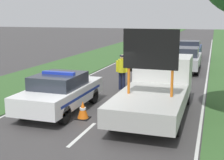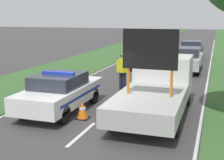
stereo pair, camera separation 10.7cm
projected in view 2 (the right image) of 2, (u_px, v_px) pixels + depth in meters
The scene contains 12 objects.
ground_plane at pixel (92, 125), 10.69m from camera, with size 160.00×160.00×0.00m, color #3D3A3A.
lane_markings at pixel (160, 66), 23.14m from camera, with size 7.17×56.37×0.01m.
grass_verge_left at pixel (111, 53), 31.16m from camera, with size 4.95×120.00×0.03m.
police_car at pixel (61, 92), 12.26m from camera, with size 1.89×4.56×1.59m.
work_truck at pixel (157, 86), 12.07m from camera, with size 2.28×5.94×3.27m.
road_barrier at pixel (142, 71), 16.27m from camera, with size 2.67×0.08×1.04m.
police_officer at pixel (123, 69), 15.69m from camera, with size 0.64×0.41×1.78m.
pedestrian_civilian at pixel (150, 71), 15.64m from camera, with size 0.60×0.38×1.67m.
traffic_cone_near_police at pixel (164, 79), 16.72m from camera, with size 0.51×0.51×0.71m.
traffic_cone_centre_front at pixel (82, 110), 11.34m from camera, with size 0.48×0.48×0.66m.
queued_car_sedan_silver at pixel (186, 59), 21.07m from camera, with size 1.95×4.67×1.60m.
queued_car_hatch_blue at pixel (192, 49), 27.07m from camera, with size 1.84×4.08×1.56m.
Camera 2 is at (3.89, -9.40, 3.70)m, focal length 50.00 mm.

